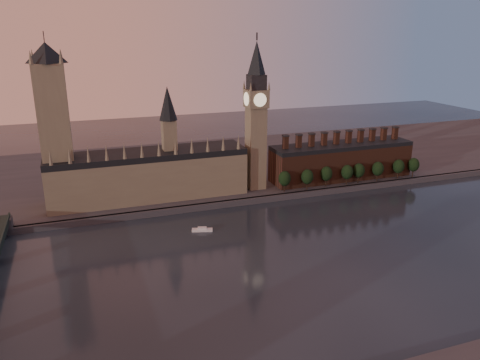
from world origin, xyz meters
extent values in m
plane|color=black|center=(0.00, 0.00, 0.00)|extent=(900.00, 900.00, 0.00)
cube|color=#414146|center=(0.00, 90.00, 2.00)|extent=(900.00, 4.00, 4.00)
cube|color=#414146|center=(0.00, 180.00, 2.00)|extent=(900.00, 180.00, 4.00)
cube|color=#7A7257|center=(-65.00, 115.00, 18.00)|extent=(130.00, 30.00, 28.00)
cube|color=black|center=(-65.00, 115.00, 34.00)|extent=(130.00, 30.00, 4.00)
cube|color=#7A7257|center=(-50.00, 115.00, 44.00)|extent=(9.00, 9.00, 24.00)
cone|color=black|center=(-50.00, 115.00, 67.00)|extent=(12.00, 12.00, 22.00)
cone|color=#7A7257|center=(-124.00, 101.00, 41.00)|extent=(2.60, 2.60, 10.00)
cone|color=#7A7257|center=(-113.27, 101.00, 41.00)|extent=(2.60, 2.60, 10.00)
cone|color=#7A7257|center=(-102.55, 101.00, 41.00)|extent=(2.60, 2.60, 10.00)
cone|color=#7A7257|center=(-91.82, 101.00, 41.00)|extent=(2.60, 2.60, 10.00)
cone|color=#7A7257|center=(-81.09, 101.00, 41.00)|extent=(2.60, 2.60, 10.00)
cone|color=#7A7257|center=(-70.36, 101.00, 41.00)|extent=(2.60, 2.60, 10.00)
cone|color=#7A7257|center=(-59.64, 101.00, 41.00)|extent=(2.60, 2.60, 10.00)
cone|color=#7A7257|center=(-48.91, 101.00, 41.00)|extent=(2.60, 2.60, 10.00)
cone|color=#7A7257|center=(-38.18, 101.00, 41.00)|extent=(2.60, 2.60, 10.00)
cone|color=#7A7257|center=(-27.45, 101.00, 41.00)|extent=(2.60, 2.60, 10.00)
cone|color=#7A7257|center=(-16.73, 101.00, 41.00)|extent=(2.60, 2.60, 10.00)
cone|color=#7A7257|center=(-6.00, 101.00, 41.00)|extent=(2.60, 2.60, 10.00)
cube|color=#7A7257|center=(-120.00, 115.00, 49.00)|extent=(18.00, 18.00, 90.00)
cone|color=black|center=(-120.00, 115.00, 100.00)|extent=(24.00, 24.00, 12.00)
cylinder|color=#232326|center=(-120.00, 115.00, 106.00)|extent=(0.50, 0.50, 12.00)
cone|color=#7A7257|center=(-128.00, 107.00, 98.00)|extent=(3.00, 3.00, 8.00)
cone|color=#7A7257|center=(-112.00, 107.00, 98.00)|extent=(3.00, 3.00, 8.00)
cone|color=#7A7257|center=(-128.00, 123.00, 98.00)|extent=(3.00, 3.00, 8.00)
cone|color=#7A7257|center=(-112.00, 123.00, 98.00)|extent=(3.00, 3.00, 8.00)
cube|color=#7A7257|center=(10.00, 110.00, 33.00)|extent=(12.00, 12.00, 58.00)
cube|color=#7A7257|center=(10.00, 110.00, 68.00)|extent=(14.00, 14.00, 12.00)
cube|color=#232326|center=(10.00, 110.00, 79.00)|extent=(11.00, 11.00, 10.00)
cone|color=black|center=(10.00, 110.00, 95.00)|extent=(13.00, 13.00, 22.00)
cylinder|color=#232326|center=(10.00, 110.00, 108.50)|extent=(1.00, 1.00, 5.00)
cylinder|color=beige|center=(10.00, 102.80, 68.00)|extent=(9.00, 0.50, 9.00)
cylinder|color=beige|center=(10.00, 117.20, 68.00)|extent=(9.00, 0.50, 9.00)
cylinder|color=beige|center=(2.80, 110.00, 68.00)|extent=(0.50, 9.00, 9.00)
cylinder|color=beige|center=(17.20, 110.00, 68.00)|extent=(0.50, 9.00, 9.00)
cone|color=#7A7257|center=(3.50, 103.50, 77.00)|extent=(2.00, 2.00, 6.00)
cone|color=#7A7257|center=(16.50, 103.50, 77.00)|extent=(2.00, 2.00, 6.00)
cone|color=#7A7257|center=(3.50, 116.50, 77.00)|extent=(2.00, 2.00, 6.00)
cone|color=#7A7257|center=(16.50, 116.50, 77.00)|extent=(2.00, 2.00, 6.00)
cube|color=#4F2D1E|center=(80.00, 110.00, 16.00)|extent=(110.00, 25.00, 24.00)
cube|color=black|center=(80.00, 110.00, 29.50)|extent=(110.00, 25.00, 3.00)
cube|color=#4F2D1E|center=(33.00, 110.00, 35.50)|extent=(3.50, 3.50, 9.00)
cube|color=#232326|center=(33.00, 110.00, 40.50)|extent=(4.20, 4.20, 1.00)
cube|color=#4F2D1E|center=(43.44, 110.00, 35.50)|extent=(3.50, 3.50, 9.00)
cube|color=#232326|center=(43.44, 110.00, 40.50)|extent=(4.20, 4.20, 1.00)
cube|color=#4F2D1E|center=(53.89, 110.00, 35.50)|extent=(3.50, 3.50, 9.00)
cube|color=#232326|center=(53.89, 110.00, 40.50)|extent=(4.20, 4.20, 1.00)
cube|color=#4F2D1E|center=(64.33, 110.00, 35.50)|extent=(3.50, 3.50, 9.00)
cube|color=#232326|center=(64.33, 110.00, 40.50)|extent=(4.20, 4.20, 1.00)
cube|color=#4F2D1E|center=(74.78, 110.00, 35.50)|extent=(3.50, 3.50, 9.00)
cube|color=#232326|center=(74.78, 110.00, 40.50)|extent=(4.20, 4.20, 1.00)
cube|color=#4F2D1E|center=(85.22, 110.00, 35.50)|extent=(3.50, 3.50, 9.00)
cube|color=#232326|center=(85.22, 110.00, 40.50)|extent=(4.20, 4.20, 1.00)
cube|color=#4F2D1E|center=(95.67, 110.00, 35.50)|extent=(3.50, 3.50, 9.00)
cube|color=#232326|center=(95.67, 110.00, 40.50)|extent=(4.20, 4.20, 1.00)
cube|color=#4F2D1E|center=(106.11, 110.00, 35.50)|extent=(3.50, 3.50, 9.00)
cube|color=#232326|center=(106.11, 110.00, 40.50)|extent=(4.20, 4.20, 1.00)
cube|color=#4F2D1E|center=(116.56, 110.00, 35.50)|extent=(3.50, 3.50, 9.00)
cube|color=#232326|center=(116.56, 110.00, 40.50)|extent=(4.20, 4.20, 1.00)
cube|color=#4F2D1E|center=(127.00, 110.00, 35.50)|extent=(3.50, 3.50, 9.00)
cube|color=#232326|center=(127.00, 110.00, 40.50)|extent=(4.20, 4.20, 1.00)
cylinder|color=black|center=(26.14, 95.10, 7.00)|extent=(0.80, 0.80, 6.00)
ellipsoid|color=black|center=(26.14, 95.10, 13.50)|extent=(8.60, 8.60, 10.75)
cylinder|color=black|center=(43.04, 93.54, 7.00)|extent=(0.80, 0.80, 6.00)
ellipsoid|color=black|center=(43.04, 93.54, 13.50)|extent=(8.60, 8.60, 10.75)
cylinder|color=black|center=(59.47, 95.48, 7.00)|extent=(0.80, 0.80, 6.00)
ellipsoid|color=black|center=(59.47, 95.48, 13.50)|extent=(8.60, 8.60, 10.75)
cylinder|color=black|center=(75.86, 94.01, 7.00)|extent=(0.80, 0.80, 6.00)
ellipsoid|color=black|center=(75.86, 94.01, 13.50)|extent=(8.60, 8.60, 10.75)
cylinder|color=black|center=(86.14, 94.59, 7.00)|extent=(0.80, 0.80, 6.00)
ellipsoid|color=black|center=(86.14, 94.59, 13.50)|extent=(8.60, 8.60, 10.75)
cylinder|color=black|center=(102.14, 93.74, 7.00)|extent=(0.80, 0.80, 6.00)
ellipsoid|color=black|center=(102.14, 93.74, 13.50)|extent=(8.60, 8.60, 10.75)
cylinder|color=black|center=(120.90, 93.90, 7.00)|extent=(0.80, 0.80, 6.00)
ellipsoid|color=black|center=(120.90, 93.90, 13.50)|extent=(8.60, 8.60, 10.75)
cylinder|color=black|center=(134.69, 93.82, 7.00)|extent=(0.80, 0.80, 6.00)
ellipsoid|color=black|center=(134.69, 93.82, 13.50)|extent=(8.60, 8.60, 10.75)
cube|color=silver|center=(-44.15, 56.98, 0.69)|extent=(12.51, 6.94, 1.38)
cube|color=silver|center=(-44.15, 56.98, 1.89)|extent=(5.70, 4.03, 1.03)
camera|label=1|loc=(-107.57, -187.91, 112.46)|focal=35.00mm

